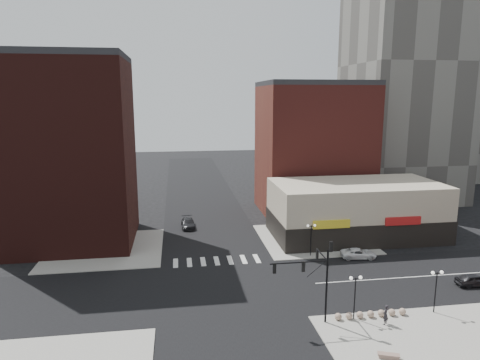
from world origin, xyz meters
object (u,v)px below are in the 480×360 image
object	(u,v)px
street_lamp_se_b	(437,281)
dark_sedan_north	(188,223)
street_lamp_se_a	(355,286)
pedestrian	(386,315)
traffic_signal	(315,271)
white_suv	(358,253)
stone_bench	(389,356)
street_lamp_ne	(311,232)
dark_sedan_east	(474,280)

from	to	relation	value
street_lamp_se_b	dark_sedan_north	distance (m)	38.07
street_lamp_se_a	pedestrian	size ratio (longest dim) A/B	2.24
traffic_signal	pedestrian	world-z (taller)	traffic_signal
white_suv	street_lamp_se_b	bearing A→B (deg)	-168.34
stone_bench	white_suv	bearing A→B (deg)	93.18
white_suv	dark_sedan_north	world-z (taller)	dark_sedan_north
traffic_signal	dark_sedan_north	xyz separation A→B (m)	(-10.47, 30.63, -4.26)
street_lamp_se_b	dark_sedan_north	bearing A→B (deg)	125.83
street_lamp_ne	white_suv	size ratio (longest dim) A/B	0.93
dark_sedan_east	dark_sedan_north	bearing A→B (deg)	52.31
dark_sedan_north	pedestrian	xyz separation A→B (m)	(16.62, -32.15, 0.34)
traffic_signal	white_suv	xyz separation A→B (m)	(10.62, 14.33, -4.34)
street_lamp_se_a	white_suv	size ratio (longest dim) A/B	0.93
dark_sedan_north	street_lamp_se_a	bearing A→B (deg)	-67.35
traffic_signal	stone_bench	size ratio (longest dim) A/B	4.48
dark_sedan_north	pedestrian	world-z (taller)	pedestrian
pedestrian	street_lamp_ne	bearing A→B (deg)	-126.88
traffic_signal	street_lamp_se_b	xyz separation A→B (m)	(11.76, -0.17, -1.67)
dark_sedan_north	street_lamp_ne	bearing A→B (deg)	-46.32
traffic_signal	street_lamp_se_a	world-z (taller)	traffic_signal
dark_sedan_east	street_lamp_se_a	bearing A→B (deg)	110.13
street_lamp_se_a	street_lamp_ne	size ratio (longest dim) A/B	1.00
street_lamp_ne	street_lamp_se_b	bearing A→B (deg)	-66.37
traffic_signal	street_lamp_ne	bearing A→B (deg)	73.25
traffic_signal	street_lamp_se_a	distance (m)	4.12
street_lamp_ne	stone_bench	bearing A→B (deg)	-92.04
street_lamp_ne	stone_bench	size ratio (longest dim) A/B	2.40
street_lamp_se_a	dark_sedan_east	world-z (taller)	street_lamp_se_a
street_lamp_ne	white_suv	world-z (taller)	street_lamp_ne
traffic_signal	street_lamp_ne	world-z (taller)	traffic_signal
white_suv	dark_sedan_north	size ratio (longest dim) A/B	0.92
white_suv	pedestrian	bearing A→B (deg)	171.42
street_lamp_se_a	white_suv	bearing A→B (deg)	64.71
street_lamp_se_b	street_lamp_ne	xyz separation A→B (m)	(-7.00, 16.00, 0.00)
street_lamp_se_a	street_lamp_se_b	size ratio (longest dim) A/B	1.00
street_lamp_ne	dark_sedan_north	bearing A→B (deg)	135.83
dark_sedan_east	dark_sedan_north	distance (m)	39.73
street_lamp_se_b	dark_sedan_north	xyz separation A→B (m)	(-22.23, 30.80, -2.59)
traffic_signal	white_suv	size ratio (longest dim) A/B	1.74
traffic_signal	dark_sedan_east	world-z (taller)	traffic_signal
street_lamp_se_a	stone_bench	bearing A→B (deg)	-88.08
dark_sedan_north	stone_bench	xyz separation A→B (m)	(14.44, -37.00, -0.38)
street_lamp_ne	dark_sedan_north	xyz separation A→B (m)	(-15.23, 14.80, -2.59)
street_lamp_se_b	traffic_signal	bearing A→B (deg)	179.18
traffic_signal	street_lamp_se_b	bearing A→B (deg)	-0.82
dark_sedan_east	street_lamp_ne	bearing A→B (deg)	56.30
street_lamp_se_b	street_lamp_ne	distance (m)	17.46
white_suv	dark_sedan_north	bearing A→B (deg)	59.44
street_lamp_se_a	street_lamp_ne	world-z (taller)	same
traffic_signal	street_lamp_se_b	distance (m)	11.88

